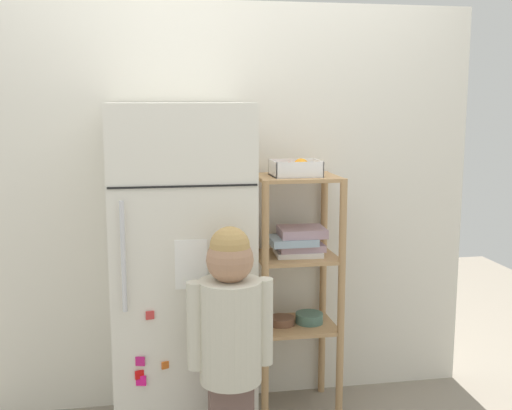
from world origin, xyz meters
name	(u,v)px	position (x,y,z in m)	size (l,w,h in m)	color
kitchen_wall_back	(229,207)	(0.00, 0.35, 1.04)	(2.60, 0.03, 2.08)	silver
refrigerator	(181,273)	(-0.27, 0.02, 0.79)	(0.63, 0.64, 1.58)	silver
child_standing	(230,330)	(-0.10, -0.43, 0.66)	(0.35, 0.26, 1.10)	brown
pantry_shelf_unit	(297,268)	(0.32, 0.15, 0.75)	(0.42, 0.36, 1.22)	tan
fruit_bin	(296,169)	(0.30, 0.13, 1.26)	(0.23, 0.18, 0.09)	white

